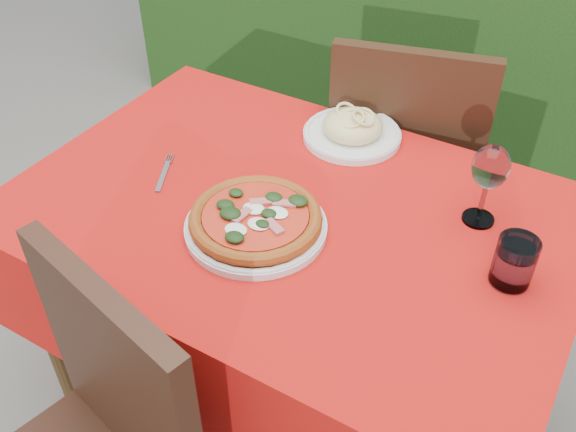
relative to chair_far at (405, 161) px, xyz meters
The scene contains 8 objects.
ground 0.80m from the chair_far, 95.65° to the right, with size 60.00×60.00×0.00m, color #605B57.
dining_table 0.58m from the chair_far, 95.65° to the right, with size 1.26×0.86×0.75m.
chair_far is the anchor object (origin of this frame).
pizza_plate 0.73m from the chair_far, 97.03° to the right, with size 0.34×0.34×0.06m.
pasta_plate 0.35m from the chair_far, 104.80° to the right, with size 0.25×0.25×0.07m.
water_glass 0.75m from the chair_far, 52.53° to the right, with size 0.08×0.08×0.11m.
wine_glass 0.62m from the chair_far, 52.05° to the right, with size 0.08×0.08×0.19m.
fork 0.77m from the chair_far, 120.90° to the right, with size 0.02×0.16×0.00m, color #ACADB3.
Camera 1 is at (0.56, -0.97, 1.66)m, focal length 40.00 mm.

